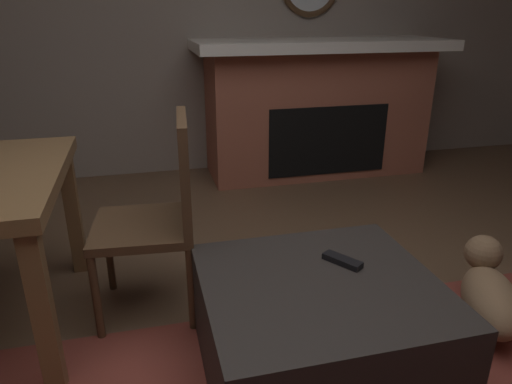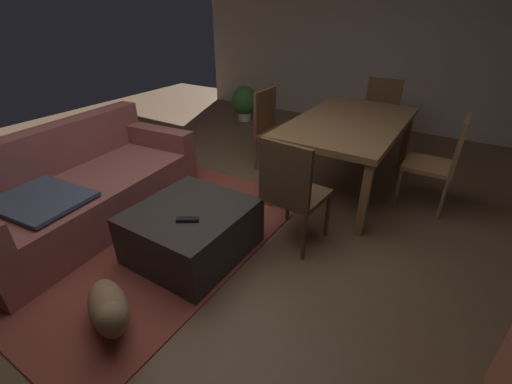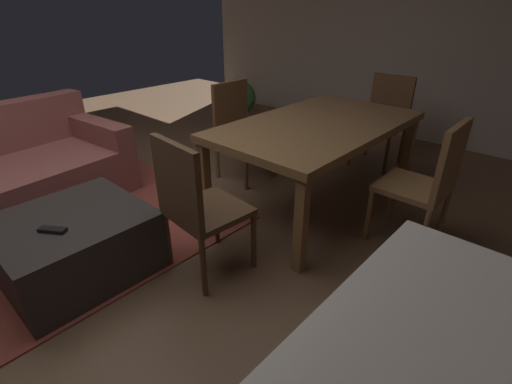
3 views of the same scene
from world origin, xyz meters
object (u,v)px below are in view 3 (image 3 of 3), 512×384
object	(u,v)px
dining_table	(318,130)
dining_chair_north	(239,126)
tv_remote	(52,230)
dining_chair_west	(195,203)
dining_chair_south	(428,179)
dining_chair_east	(385,116)
potted_plant	(241,99)
ottoman_coffee_table	(76,245)

from	to	relation	value
dining_table	dining_chair_north	world-z (taller)	dining_chair_north
tv_remote	dining_chair_west	world-z (taller)	dining_chair_west
tv_remote	dining_chair_west	xyz separation A→B (m)	(0.66, -0.49, 0.09)
dining_chair_south	dining_chair_east	size ratio (longest dim) A/B	1.00
dining_chair_west	potted_plant	bearing A→B (deg)	39.92
dining_chair_east	potted_plant	bearing A→B (deg)	86.42
dining_chair_east	dining_chair_west	bearing A→B (deg)	179.87
dining_chair_south	dining_chair_west	world-z (taller)	same
ottoman_coffee_table	dining_chair_east	xyz separation A→B (m)	(3.10, -0.60, 0.31)
tv_remote	dining_chair_east	bearing A→B (deg)	-42.63
ottoman_coffee_table	dining_chair_east	distance (m)	3.17
dining_chair_west	potted_plant	world-z (taller)	dining_chair_west
tv_remote	dining_chair_west	size ratio (longest dim) A/B	0.17
dining_chair_north	potted_plant	size ratio (longest dim) A/B	1.59
ottoman_coffee_table	dining_chair_north	world-z (taller)	dining_chair_north
ottoman_coffee_table	tv_remote	xyz separation A→B (m)	(-0.13, -0.10, 0.22)
dining_chair_south	ottoman_coffee_table	bearing A→B (deg)	140.15
dining_chair_south	dining_chair_east	distance (m)	1.58
dining_table	dining_chair_north	size ratio (longest dim) A/B	1.92
dining_table	dining_chair_west	bearing A→B (deg)	179.65
dining_table	dining_chair_south	world-z (taller)	dining_chair_south
tv_remote	dining_chair_north	distance (m)	1.99
dining_chair_north	dining_chair_west	distance (m)	1.57
dining_table	dining_chair_south	distance (m)	0.92
dining_chair_west	tv_remote	bearing A→B (deg)	143.31
ottoman_coffee_table	tv_remote	distance (m)	0.28
dining_chair_west	potted_plant	xyz separation A→B (m)	(2.71, 2.27, -0.20)
ottoman_coffee_table	dining_chair_west	distance (m)	0.86
dining_chair_south	potted_plant	bearing A→B (deg)	65.88
dining_chair_east	potted_plant	size ratio (longest dim) A/B	1.59
ottoman_coffee_table	dining_chair_north	bearing A→B (deg)	9.67
tv_remote	potted_plant	size ratio (longest dim) A/B	0.27
dining_chair_north	potted_plant	bearing A→B (deg)	43.75
dining_chair_east	potted_plant	distance (m)	2.29
tv_remote	potted_plant	bearing A→B (deg)	-6.07
dining_chair_north	dining_chair_east	size ratio (longest dim) A/B	1.00
ottoman_coffee_table	dining_chair_south	bearing A→B (deg)	-39.85
dining_chair_north	dining_chair_west	xyz separation A→B (m)	(-1.28, -0.90, 0.00)
potted_plant	dining_chair_south	bearing A→B (deg)	-114.12
dining_table	potted_plant	distance (m)	2.71
tv_remote	dining_chair_north	size ratio (longest dim) A/B	0.17
dining_table	dining_chair_east	distance (m)	1.29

